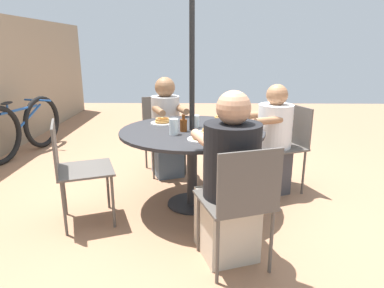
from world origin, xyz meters
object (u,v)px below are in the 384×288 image
bicycle (22,128)px  syrup_bottle (183,125)px  pancake_plate_d (224,119)px  drinking_glass_b (195,121)px  patio_chair_east (286,141)px  diner_south (166,130)px  diner_north (229,185)px  patio_table (192,140)px  patio_chair_north (240,198)px  patio_chair_west (74,165)px  coffee_cup (224,123)px  patio_chair_south (163,128)px  pancake_plate_c (212,131)px  pancake_plate_b (202,137)px  diner_east (271,144)px  pancake_plate_a (163,122)px  drinking_glass_a (174,127)px

bicycle → syrup_bottle: bearing=-110.9°
pancake_plate_d → drinking_glass_b: (-0.27, 0.29, 0.03)m
patio_chair_east → diner_south: 1.34m
diner_north → syrup_bottle: 0.89m
syrup_bottle → patio_table: bearing=-55.3°
patio_chair_north → syrup_bottle: size_ratio=5.74×
diner_north → patio_chair_west: (0.45, 1.25, -0.02)m
patio_table → coffee_cup: (0.05, -0.29, 0.15)m
patio_chair_north → diner_south: 1.91m
patio_chair_south → diner_south: bearing=90.0°
patio_chair_east → coffee_cup: 0.80m
patio_chair_west → patio_chair_north: bearing=43.8°
pancake_plate_c → pancake_plate_d: bearing=-16.1°
patio_chair_north → patio_chair_south: same height
diner_south → diner_north: bearing=88.7°
pancake_plate_d → patio_chair_north: bearing=-179.6°
patio_table → pancake_plate_b: pancake_plate_b is taller
diner_east → pancake_plate_d: bearing=63.0°
drinking_glass_b → bicycle: bearing=59.6°
pancake_plate_a → pancake_plate_d: (0.12, -0.61, 0.01)m
syrup_bottle → bicycle: size_ratio=0.10×
patio_chair_west → pancake_plate_d: (0.74, -1.29, 0.24)m
patio_chair_west → pancake_plate_c: (0.27, -1.16, 0.23)m
patio_chair_east → drinking_glass_a: (-0.56, 1.12, 0.28)m
pancake_plate_c → drinking_glass_a: (-0.06, 0.34, 0.05)m
diner_south → pancake_plate_a: diner_south is taller
diner_east → coffee_cup: (-0.28, 0.51, 0.28)m
patio_chair_north → pancake_plate_c: (0.89, 0.15, 0.23)m
patio_chair_east → pancake_plate_d: (-0.03, 0.65, 0.24)m
pancake_plate_a → diner_south: bearing=1.9°
drinking_glass_a → patio_table: bearing=-42.7°
patio_chair_south → pancake_plate_c: (-1.08, -0.55, 0.23)m
pancake_plate_c → syrup_bottle: 0.27m
diner_east → drinking_glass_b: 0.86m
patio_table → patio_chair_north: (-0.99, -0.33, -0.12)m
diner_north → pancake_plate_c: bearing=78.9°
drinking_glass_a → patio_chair_north: bearing=-149.6°
diner_south → pancake_plate_b: diner_south is taller
diner_north → drinking_glass_b: diner_north is taller
diner_north → bicycle: 3.53m
patio_table → patio_chair_west: bearing=110.8°
pancake_plate_a → coffee_cup: size_ratio=2.20×
patio_chair_north → pancake_plate_c: 0.93m
pancake_plate_b → diner_east: bearing=-46.7°
diner_north → pancake_plate_c: size_ratio=5.06×
diner_south → patio_chair_west: diner_south is taller
pancake_plate_b → bicycle: bearing=52.9°
coffee_cup → diner_east: bearing=-61.3°
patio_table → pancake_plate_c: 0.24m
syrup_bottle → diner_north: bearing=-155.7°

